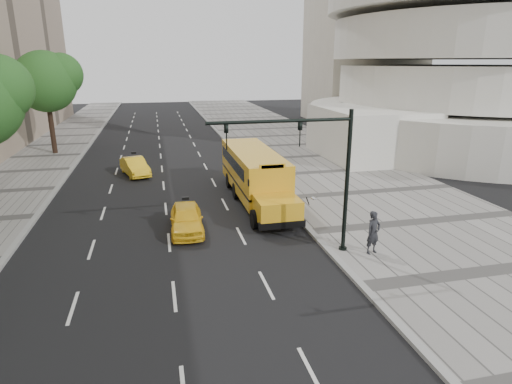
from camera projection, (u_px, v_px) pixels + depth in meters
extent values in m
plane|color=black|center=(183.00, 207.00, 25.26)|extent=(140.00, 140.00, 0.00)
cube|color=gray|center=(369.00, 193.00, 27.85)|extent=(12.00, 140.00, 0.15)
cube|color=gray|center=(280.00, 199.00, 26.54)|extent=(0.30, 140.00, 0.15)
cube|color=gray|center=(36.00, 217.00, 23.49)|extent=(0.30, 140.00, 0.15)
cylinder|color=white|center=(465.00, 125.00, 44.25)|extent=(32.00, 32.00, 4.00)
cylinder|color=white|center=(471.00, 84.00, 43.05)|extent=(26.00, 26.00, 3.60)
cylinder|color=white|center=(477.00, 40.00, 41.82)|extent=(27.60, 27.60, 3.60)
cube|color=white|center=(369.00, 133.00, 37.63)|extent=(8.00, 10.00, 4.40)
cylinder|color=black|center=(51.00, 123.00, 38.82)|extent=(0.44, 0.44, 5.83)
sphere|color=#1F4F1A|center=(45.00, 82.00, 37.76)|extent=(5.35, 5.35, 5.35)
sphere|color=#1F4F1A|center=(61.00, 74.00, 38.15)|extent=(3.74, 3.74, 3.74)
sphere|color=#1F4F1A|center=(32.00, 87.00, 37.27)|extent=(3.48, 3.48, 3.48)
cube|color=gold|center=(253.00, 170.00, 26.66)|extent=(2.50, 9.00, 2.45)
cube|color=gold|center=(277.00, 208.00, 21.73)|extent=(2.20, 2.00, 1.10)
cube|color=black|center=(282.00, 225.00, 21.07)|extent=(2.38, 0.25, 0.35)
cube|color=black|center=(253.00, 178.00, 26.81)|extent=(2.52, 9.00, 0.12)
cube|color=black|center=(272.00, 181.00, 22.38)|extent=(2.05, 0.10, 0.90)
cube|color=black|center=(252.00, 161.00, 26.98)|extent=(2.52, 7.50, 0.70)
cube|color=gold|center=(272.00, 166.00, 22.14)|extent=(1.40, 0.12, 0.28)
ellipsoid|color=silver|center=(316.00, 200.00, 20.53)|extent=(0.32, 0.32, 0.14)
cylinder|color=black|center=(310.00, 203.00, 20.74)|extent=(0.36, 0.47, 0.58)
cylinder|color=black|center=(254.00, 219.00, 21.94)|extent=(0.30, 1.00, 1.00)
cylinder|color=black|center=(296.00, 216.00, 22.43)|extent=(0.30, 1.00, 1.00)
cylinder|color=black|center=(236.00, 191.00, 26.78)|extent=(0.30, 1.00, 1.00)
cylinder|color=black|center=(271.00, 188.00, 27.27)|extent=(0.30, 1.00, 1.00)
cylinder|color=black|center=(229.00, 180.00, 29.11)|extent=(0.30, 1.00, 1.00)
cylinder|color=black|center=(261.00, 178.00, 29.60)|extent=(0.30, 1.00, 1.00)
imported|color=yellow|center=(187.00, 219.00, 21.51)|extent=(1.76, 4.05, 1.36)
imported|color=yellow|center=(135.00, 166.00, 32.26)|extent=(2.50, 4.28, 1.33)
imported|color=black|center=(373.00, 232.00, 18.63)|extent=(0.81, 0.65, 1.94)
cylinder|color=black|center=(347.00, 184.00, 18.39)|extent=(0.18, 0.18, 6.40)
cylinder|color=black|center=(343.00, 250.00, 19.29)|extent=(0.36, 0.36, 0.25)
cylinder|color=black|center=(281.00, 121.00, 16.91)|extent=(6.00, 0.14, 0.14)
imported|color=black|center=(300.00, 134.00, 17.25)|extent=(0.16, 0.20, 1.00)
imported|color=black|center=(226.00, 137.00, 16.59)|extent=(0.16, 0.20, 1.00)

